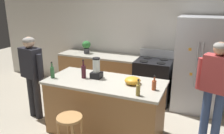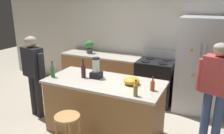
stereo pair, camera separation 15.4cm
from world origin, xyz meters
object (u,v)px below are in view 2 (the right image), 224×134
Objects in this scene: blender_appliance at (96,69)px; bottle_vinegar at (136,90)px; bottle_wine at (84,71)px; potted_plant at (89,46)px; bottle_cooking_sauce at (152,85)px; bar_stool at (68,124)px; stove_range at (155,81)px; kitchen_island at (104,107)px; bottle_olive_oil at (53,71)px; mixing_bowl at (132,81)px; person_by_sink_right at (216,86)px; refrigerator at (202,66)px; person_by_island_left at (34,69)px.

blender_appliance is 1.47× the size of bottle_vinegar.
bottle_wine is at bearing -158.28° from blender_appliance.
bottle_cooking_sauce is at bearing -38.74° from potted_plant.
bar_stool is 2.56m from potted_plant.
stove_range is 3.52× the size of bottle_wine.
blender_appliance reaches higher than kitchen_island.
bottle_olive_oil is 1.11× the size of mixing_bowl.
stove_range is at bearing 136.71° from person_by_sink_right.
bar_stool is at bearing -129.79° from mixing_bowl.
bottle_cooking_sauce is 0.32m from bottle_vinegar.
refrigerator reaches higher than bottle_vinegar.
bottle_olive_oil is (-2.21, -1.70, 0.09)m from refrigerator.
stove_range is 1.95m from bottle_vinegar.
potted_plant is at bearing 179.10° from stove_range.
bottle_vinegar is (-0.98, -0.75, 0.04)m from person_by_sink_right.
bar_stool is 1.01m from blender_appliance.
blender_appliance is (-0.64, -1.44, 0.60)m from stove_range.
blender_appliance reaches higher than bottle_vinegar.
bar_stool is at bearing -106.24° from stove_range.
bar_stool is at bearing -39.35° from bottle_olive_oil.
bottle_cooking_sauce is at bearing -0.31° from person_by_island_left.
potted_plant is at bearing 127.50° from kitchen_island.
stove_range is 1.70m from person_by_sink_right.
potted_plant is 2.56m from bottle_cooking_sauce.
bottle_vinegar is at bearing -110.90° from refrigerator.
person_by_island_left is at bearing -151.20° from refrigerator.
mixing_bowl is (0.66, 0.79, 0.50)m from bar_stool.
mixing_bowl is at bearing -2.80° from blender_appliance.
person_by_island_left reaches higher than bottle_olive_oil.
bottle_wine is (-1.04, 0.34, 0.03)m from bottle_vinegar.
potted_plant reaches higher than bottle_cooking_sauce.
bottle_cooking_sauce is at bearing 34.10° from bar_stool.
person_by_sink_right reaches higher than bottle_vinegar.
blender_appliance is at bearing 177.20° from mixing_bowl.
bottle_vinegar is (0.84, -0.42, -0.06)m from blender_appliance.
potted_plant is at bearing 134.33° from bottle_vinegar.
person_by_sink_right is 3.04m from potted_plant.
bottle_cooking_sauce reaches higher than stove_range.
person_by_sink_right is at bearing 10.34° from blender_appliance.
stove_range is 1.56m from mixing_bowl.
stove_range is 1.77× the size of bar_stool.
blender_appliance is (-0.19, 0.08, 0.61)m from kitchen_island.
bottle_cooking_sauce reaches higher than bar_stool.
refrigerator is 1.12m from person_by_sink_right.
blender_appliance reaches higher than potted_plant.
bottle_wine is (0.81, -1.55, -0.06)m from potted_plant.
kitchen_island is 1.72× the size of stove_range.
person_by_sink_right is (3.08, 0.45, 0.04)m from person_by_island_left.
blender_appliance is at bearing 153.57° from bottle_vinegar.
bottle_cooking_sauce is at bearing -109.36° from refrigerator.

